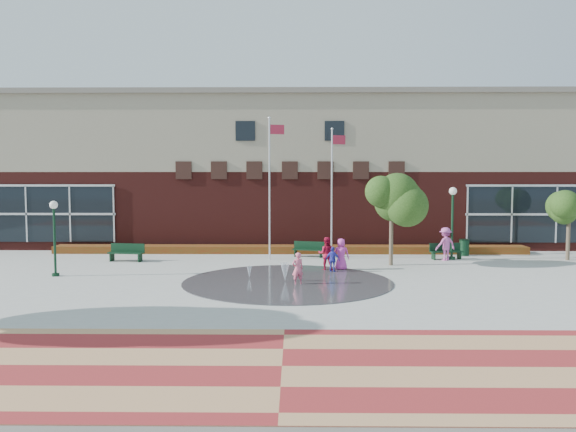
{
  "coord_description": "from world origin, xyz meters",
  "views": [
    {
      "loc": [
        0.29,
        -19.2,
        4.22
      ],
      "look_at": [
        0.0,
        4.0,
        2.6
      ],
      "focal_mm": 35.0,
      "sensor_mm": 36.0,
      "label": 1
    }
  ],
  "objects_px": {
    "trash_can": "(464,247)",
    "bench_left": "(126,256)",
    "flagpole_right": "(332,185)",
    "flagpole_left": "(270,181)",
    "child_splash": "(298,269)"
  },
  "relations": [
    {
      "from": "trash_can",
      "to": "bench_left",
      "type": "bearing_deg",
      "value": -172.62
    },
    {
      "from": "flagpole_right",
      "to": "bench_left",
      "type": "relative_size",
      "value": 3.7
    },
    {
      "from": "flagpole_right",
      "to": "flagpole_left",
      "type": "bearing_deg",
      "value": 175.82
    },
    {
      "from": "flagpole_left",
      "to": "child_splash",
      "type": "xyz_separation_m",
      "value": [
        1.36,
        -6.71,
        -3.39
      ]
    },
    {
      "from": "flagpole_right",
      "to": "trash_can",
      "type": "relative_size",
      "value": 7.52
    },
    {
      "from": "flagpole_left",
      "to": "trash_can",
      "type": "relative_size",
      "value": 8.04
    },
    {
      "from": "flagpole_left",
      "to": "trash_can",
      "type": "xyz_separation_m",
      "value": [
        10.3,
        1.49,
        -3.58
      ]
    },
    {
      "from": "flagpole_left",
      "to": "flagpole_right",
      "type": "relative_size",
      "value": 1.07
    },
    {
      "from": "flagpole_left",
      "to": "child_splash",
      "type": "height_order",
      "value": "flagpole_left"
    },
    {
      "from": "trash_can",
      "to": "flagpole_right",
      "type": "bearing_deg",
      "value": -175.76
    },
    {
      "from": "flagpole_right",
      "to": "child_splash",
      "type": "xyz_separation_m",
      "value": [
        -1.85,
        -7.67,
        -3.14
      ]
    },
    {
      "from": "child_splash",
      "to": "flagpole_left",
      "type": "bearing_deg",
      "value": -98.26
    },
    {
      "from": "bench_left",
      "to": "child_splash",
      "type": "bearing_deg",
      "value": -26.37
    },
    {
      "from": "flagpole_left",
      "to": "flagpole_right",
      "type": "distance_m",
      "value": 3.36
    },
    {
      "from": "bench_left",
      "to": "flagpole_left",
      "type": "bearing_deg",
      "value": 14.66
    }
  ]
}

